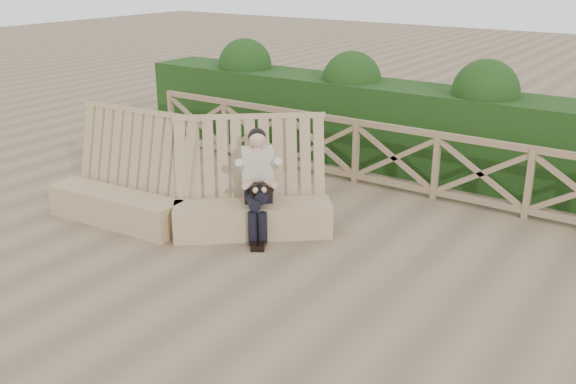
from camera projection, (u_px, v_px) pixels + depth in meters
The scene contains 5 objects.
ground at pixel (267, 269), 7.92m from camera, with size 60.00×60.00×0.00m, color brown.
bench at pixel (184, 200), 9.05m from camera, with size 3.99×2.18×1.59m.
woman at pixel (258, 180), 8.67m from camera, with size 0.79×0.91×1.49m.
guardrail at pixel (394, 158), 10.44m from camera, with size 10.10×0.09×1.10m.
hedge at pixel (425, 131), 11.30m from camera, with size 12.00×1.20×1.50m, color black.
Camera 1 is at (4.25, -5.71, 3.61)m, focal length 40.00 mm.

